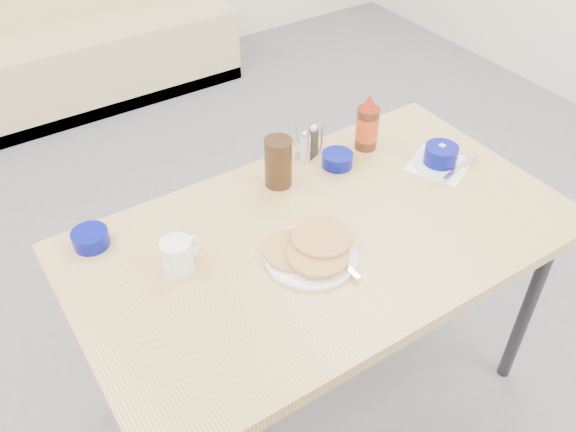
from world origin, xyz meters
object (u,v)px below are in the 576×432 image
amber_tumbler (278,162)px  condiment_caddy (309,143)px  dining_table (323,249)px  pancake_plate (311,251)px  grits_setting (441,157)px  syrup_bottle (367,125)px  creamer_bowl (91,238)px  butter_bowl (337,160)px  coffee_mug (178,255)px  booth_bench (70,43)px

amber_tumbler → condiment_caddy: 0.19m
dining_table → pancake_plate: bearing=-145.9°
amber_tumbler → grits_setting: bearing=-22.8°
pancake_plate → grits_setting: bearing=11.4°
grits_setting → condiment_caddy: (-0.31, 0.28, 0.01)m
condiment_caddy → syrup_bottle: bearing=-40.8°
grits_setting → pancake_plate: bearing=-168.6°
creamer_bowl → butter_bowl: size_ratio=1.01×
dining_table → amber_tumbler: size_ratio=8.87×
condiment_caddy → coffee_mug: bearing=-177.5°
creamer_bowl → amber_tumbler: amber_tumbler is taller
syrup_bottle → grits_setting: bearing=-58.2°
coffee_mug → butter_bowl: coffee_mug is taller
grits_setting → dining_table: bearing=-173.1°
booth_bench → creamer_bowl: (-0.56, -2.23, 0.43)m
grits_setting → butter_bowl: 0.33m
booth_bench → creamer_bowl: bearing=-104.1°
dining_table → butter_bowl: (0.22, 0.24, 0.08)m
coffee_mug → condiment_caddy: condiment_caddy is taller
booth_bench → syrup_bottle: 2.34m
grits_setting → creamer_bowl: size_ratio=2.49×
dining_table → condiment_caddy: 0.40m
condiment_caddy → dining_table: bearing=-138.7°
pancake_plate → booth_bench: bearing=88.1°
pancake_plate → coffee_mug: bearing=153.7°
pancake_plate → syrup_bottle: (0.45, 0.33, 0.07)m
creamer_bowl → amber_tumbler: (0.58, -0.05, 0.06)m
coffee_mug → creamer_bowl: coffee_mug is taller
amber_tumbler → condiment_caddy: amber_tumbler is taller
dining_table → creamer_bowl: size_ratio=14.02×
grits_setting → creamer_bowl: (-1.06, 0.25, -0.01)m
amber_tumbler → syrup_bottle: syrup_bottle is taller
booth_bench → pancake_plate: booth_bench is taller
dining_table → grits_setting: size_ratio=5.64×
booth_bench → grits_setting: 2.56m
booth_bench → condiment_caddy: size_ratio=15.92×
syrup_bottle → condiment_caddy: bearing=159.5°
condiment_caddy → syrup_bottle: size_ratio=0.61×
pancake_plate → coffee_mug: (-0.31, 0.15, 0.03)m
amber_tumbler → butter_bowl: bearing=-6.1°
creamer_bowl → condiment_caddy: 0.74m
booth_bench → syrup_bottle: bearing=-80.8°
grits_setting → condiment_caddy: bearing=138.1°
condiment_caddy → booth_bench: bearing=74.5°
amber_tumbler → condiment_caddy: bearing=24.9°
dining_table → pancake_plate: pancake_plate is taller
pancake_plate → creamer_bowl: size_ratio=2.67×
creamer_bowl → amber_tumbler: bearing=-4.7°
coffee_mug → dining_table: bearing=-13.6°
grits_setting → butter_bowl: (-0.27, 0.18, -0.01)m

